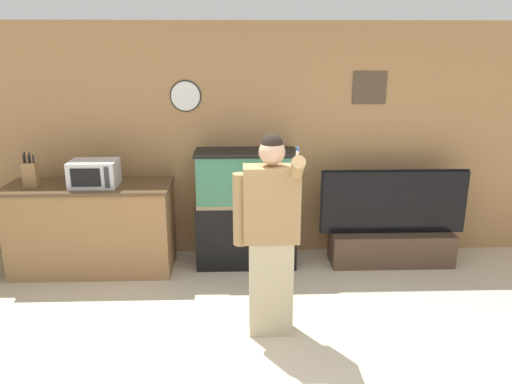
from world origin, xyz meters
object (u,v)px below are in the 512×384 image
counter_island (92,228)px  person_standing (270,234)px  knife_block (30,174)px  aquarium_on_stand (246,209)px  microwave (94,173)px  tv_on_stand (391,237)px

counter_island → person_standing: person_standing is taller
knife_block → aquarium_on_stand: knife_block is taller
microwave → aquarium_on_stand: (1.55, 0.17, -0.45)m
person_standing → knife_block: bearing=152.6°
aquarium_on_stand → person_standing: (0.17, -1.41, 0.25)m
microwave → knife_block: size_ratio=1.32×
microwave → aquarium_on_stand: 1.63m
counter_island → aquarium_on_stand: aquarium_on_stand is taller
knife_block → aquarium_on_stand: 2.25m
aquarium_on_stand → tv_on_stand: bearing=-2.0°
knife_block → tv_on_stand: knife_block is taller
counter_island → person_standing: size_ratio=1.00×
person_standing → aquarium_on_stand: bearing=97.1°
counter_island → tv_on_stand: tv_on_stand is taller
counter_island → microwave: microwave is taller
microwave → aquarium_on_stand: size_ratio=0.37×
tv_on_stand → counter_island: bearing=-178.9°
person_standing → microwave: bearing=144.4°
counter_island → knife_block: size_ratio=4.78×
knife_block → aquarium_on_stand: (2.20, 0.18, -0.45)m
aquarium_on_stand → knife_block: bearing=-175.4°
knife_block → aquarium_on_stand: bearing=4.6°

